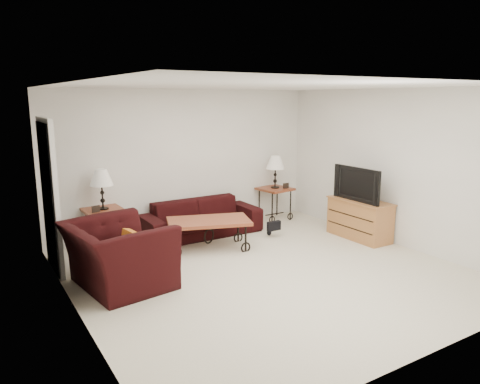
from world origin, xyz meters
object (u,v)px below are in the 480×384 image
object	(u,v)px
side_table_right	(275,204)
lamp_left	(102,189)
sofa	(201,218)
side_table_left	(104,229)
lamp_right	(275,172)
coffee_table	(209,234)
television	(361,184)
backpack	(269,222)
tv_stand	(359,219)
armchair	(118,255)

from	to	relation	value
side_table_right	lamp_left	size ratio (longest dim) A/B	0.99
sofa	side_table_left	distance (m)	1.64
lamp_right	coffee_table	xyz separation A→B (m)	(-1.95, -0.92, -0.70)
television	backpack	size ratio (longest dim) A/B	1.97
sofa	tv_stand	size ratio (longest dim) A/B	1.87
tv_stand	television	world-z (taller)	television
tv_stand	backpack	bearing A→B (deg)	143.18
lamp_left	coffee_table	world-z (taller)	lamp_left
sofa	lamp_right	size ratio (longest dim) A/B	3.28
lamp_left	armchair	world-z (taller)	lamp_left
sofa	coffee_table	xyz separation A→B (m)	(-0.24, -0.74, -0.06)
sofa	side_table_left	xyz separation A→B (m)	(-1.63, 0.18, 0.02)
side_table_right	tv_stand	xyz separation A→B (m)	(0.50, -1.76, 0.02)
coffee_table	tv_stand	bearing A→B (deg)	-18.97
side_table_left	armchair	distance (m)	1.63
lamp_left	lamp_right	distance (m)	3.34
side_table_left	television	distance (m)	4.25
armchair	television	world-z (taller)	television
lamp_left	tv_stand	bearing A→B (deg)	-24.64
side_table_left	side_table_right	size ratio (longest dim) A/B	1.01
coffee_table	tv_stand	xyz separation A→B (m)	(2.45, -0.84, 0.09)
side_table_right	armchair	bearing A→B (deg)	-156.00
lamp_left	lamp_right	size ratio (longest dim) A/B	1.01
armchair	backpack	xyz separation A→B (m)	(2.88, 0.76, -0.16)
coffee_table	television	size ratio (longest dim) A/B	1.29
side_table_left	television	world-z (taller)	television
sofa	lamp_left	bearing A→B (deg)	173.71
side_table_right	tv_stand	world-z (taller)	tv_stand
coffee_table	armchair	bearing A→B (deg)	-157.43
tv_stand	side_table_left	bearing A→B (deg)	155.36
lamp_right	coffee_table	size ratio (longest dim) A/B	0.49
backpack	tv_stand	bearing A→B (deg)	-41.13
side_table_right	lamp_right	bearing A→B (deg)	0.00
side_table_left	tv_stand	world-z (taller)	tv_stand
coffee_table	armchair	size ratio (longest dim) A/B	1.00
backpack	television	bearing A→B (deg)	-41.58
backpack	lamp_right	bearing A→B (deg)	44.82
sofa	lamp_left	distance (m)	1.77
sofa	tv_stand	distance (m)	2.71
coffee_table	television	xyz separation A→B (m)	(2.43, -0.84, 0.71)
side_table_left	tv_stand	distance (m)	4.22
side_table_left	lamp_left	xyz separation A→B (m)	(0.00, 0.00, 0.64)
side_table_right	television	xyz separation A→B (m)	(0.48, -1.76, 0.63)
side_table_left	lamp_right	xyz separation A→B (m)	(3.34, 0.00, 0.63)
coffee_table	television	distance (m)	2.67
side_table_left	lamp_left	world-z (taller)	lamp_left
lamp_left	television	bearing A→B (deg)	-24.76
lamp_right	armchair	distance (m)	3.99
television	lamp_right	bearing A→B (deg)	-164.85
side_table_left	tv_stand	bearing A→B (deg)	-24.64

